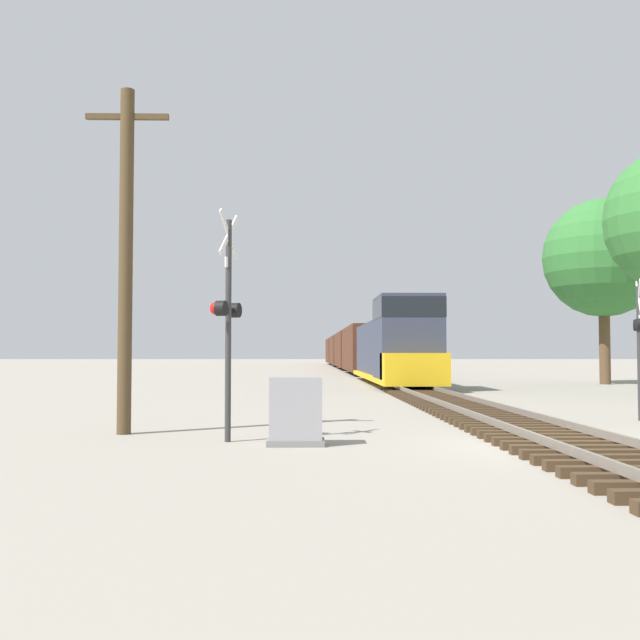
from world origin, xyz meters
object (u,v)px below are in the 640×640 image
(crossing_signal_near, at_px, (227,314))
(crossing_signal_far, at_px, (640,332))
(utility_pole, at_px, (126,255))
(freight_train, at_px, (351,350))
(tree_mid_background, at_px, (603,258))
(relay_cabinet, at_px, (296,412))

(crossing_signal_near, xyz_separation_m, crossing_signal_far, (10.20, 4.34, -0.23))
(utility_pole, bearing_deg, crossing_signal_near, -31.18)
(freight_train, relative_size, crossing_signal_near, 19.88)
(utility_pole, bearing_deg, freight_train, 81.80)
(freight_train, bearing_deg, tree_mid_background, -71.34)
(utility_pole, distance_m, tree_mid_background, 32.63)
(freight_train, relative_size, relay_cabinet, 70.14)
(crossing_signal_near, height_order, relay_cabinet, crossing_signal_near)
(crossing_signal_far, height_order, tree_mid_background, tree_mid_background)
(relay_cabinet, distance_m, tree_mid_background, 32.59)
(crossing_signal_near, xyz_separation_m, utility_pole, (-2.34, 1.42, 1.35))
(crossing_signal_far, bearing_deg, crossing_signal_near, 130.86)
(tree_mid_background, bearing_deg, freight_train, 108.66)
(relay_cabinet, bearing_deg, tree_mid_background, 58.07)
(crossing_signal_near, height_order, utility_pole, utility_pole)
(relay_cabinet, bearing_deg, crossing_signal_far, 29.22)
(crossing_signal_far, relative_size, tree_mid_background, 0.35)
(relay_cabinet, xyz_separation_m, utility_pole, (-3.71, 2.02, 3.23))
(relay_cabinet, relative_size, utility_pole, 0.17)
(freight_train, height_order, tree_mid_background, tree_mid_background)
(crossing_signal_near, relative_size, relay_cabinet, 3.53)
(crossing_signal_near, relative_size, tree_mid_background, 0.44)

